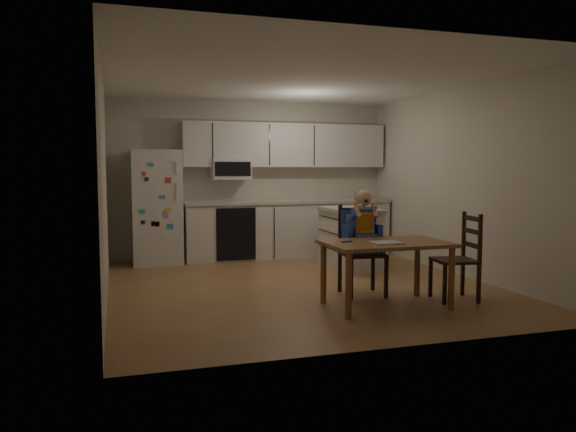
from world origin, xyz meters
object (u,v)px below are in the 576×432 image
at_px(red_cup, 356,206).
at_px(chair_side, 463,251).
at_px(dining_table, 386,251).
at_px(refrigerator, 156,207).
at_px(kitchen_island, 350,237).
at_px(chair_booster, 361,231).

distance_m(red_cup, chair_side, 2.12).
bearing_deg(dining_table, refrigerator, 121.11).
xyz_separation_m(kitchen_island, dining_table, (-0.58, -2.26, 0.15)).
bearing_deg(chair_booster, chair_side, -27.02).
relative_size(kitchen_island, chair_side, 1.23).
height_order(refrigerator, red_cup, refrigerator).
xyz_separation_m(red_cup, chair_booster, (-0.59, -1.47, -0.18)).
distance_m(kitchen_island, red_cup, 0.50).
relative_size(chair_booster, chair_side, 1.26).
distance_m(red_cup, dining_table, 2.19).
bearing_deg(kitchen_island, refrigerator, 156.25).
bearing_deg(chair_side, red_cup, -161.33).
height_order(kitchen_island, chair_booster, chair_booster).
bearing_deg(red_cup, refrigerator, 153.38).
relative_size(red_cup, dining_table, 0.07).
bearing_deg(kitchen_island, chair_side, -80.58).
bearing_deg(kitchen_island, chair_booster, -109.24).
height_order(refrigerator, chair_booster, refrigerator).
distance_m(dining_table, chair_booster, 0.63).
distance_m(refrigerator, dining_table, 4.00).
bearing_deg(chair_side, chair_booster, -112.98).
xyz_separation_m(kitchen_island, chair_side, (0.37, -2.22, 0.10)).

